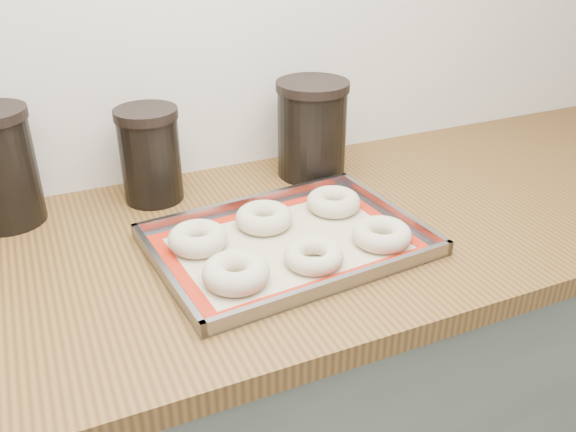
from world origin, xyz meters
name	(u,v)px	position (x,y,z in m)	size (l,w,h in m)	color
cabinet	(260,423)	(0.00, 1.68, 0.43)	(3.00, 0.65, 0.86)	slate
countertop	(254,245)	(0.00, 1.68, 0.88)	(3.06, 0.68, 0.04)	brown
baking_tray	(288,243)	(0.04, 1.62, 0.91)	(0.49, 0.37, 0.03)	gray
baking_mat	(288,244)	(0.04, 1.62, 0.90)	(0.44, 0.33, 0.00)	#C6B793
bagel_front_left	(236,272)	(-0.08, 1.54, 0.92)	(0.11, 0.11, 0.04)	beige
bagel_front_mid	(314,256)	(0.05, 1.54, 0.92)	(0.10, 0.10, 0.03)	beige
bagel_front_right	(382,234)	(0.19, 1.55, 0.92)	(0.10, 0.10, 0.03)	beige
bagel_back_left	(198,239)	(-0.11, 1.67, 0.92)	(0.10, 0.10, 0.04)	beige
bagel_back_mid	(264,218)	(0.03, 1.69, 0.92)	(0.10, 0.10, 0.04)	beige
bagel_back_right	(334,202)	(0.18, 1.70, 0.92)	(0.10, 0.10, 0.04)	beige
canister_mid	(150,155)	(-0.13, 1.90, 1.00)	(0.12, 0.12, 0.19)	black
canister_right	(312,129)	(0.22, 1.88, 1.00)	(0.15, 0.15, 0.21)	black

